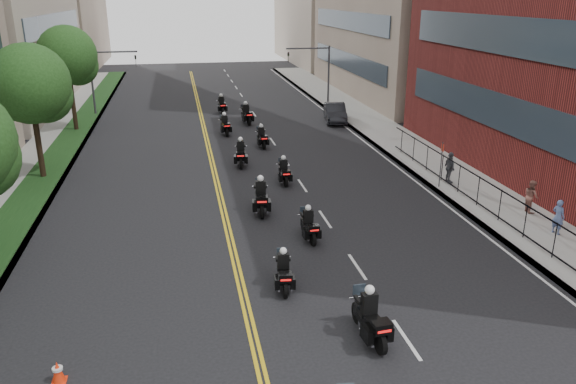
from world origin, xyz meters
name	(u,v)px	position (x,y,z in m)	size (l,w,h in m)	color
sidewalk_right	(415,153)	(12.00, 25.00, 0.07)	(4.00, 90.00, 0.15)	gray
sidewalk_left	(33,173)	(-12.00, 25.00, 0.07)	(4.00, 90.00, 0.15)	gray
grass_strip	(47,171)	(-11.20, 25.00, 0.17)	(2.00, 90.00, 0.04)	#143312
iron_fence	(512,213)	(11.00, 12.00, 0.90)	(0.05, 28.00, 1.50)	black
street_trees	(6,109)	(-11.05, 18.61, 5.13)	(4.40, 38.40, 7.98)	black
traffic_signal_right	(319,67)	(9.54, 42.00, 3.70)	(4.09, 0.20, 5.60)	#3F3F44
traffic_signal_left	(103,72)	(-9.54, 42.00, 3.70)	(4.09, 0.20, 5.60)	#3F3F44
motorcycle_1	(370,319)	(2.08, 5.26, 0.71)	(0.66, 2.44, 1.80)	black
motorcycle_2	(284,273)	(0.06, 8.91, 0.61)	(0.58, 2.11, 1.55)	black
motorcycle_3	(309,226)	(1.92, 12.91, 0.61)	(0.51, 2.11, 1.56)	black
motorcycle_4	(261,198)	(0.35, 16.45, 0.74)	(0.69, 2.52, 1.86)	black
motorcycle_5	(284,172)	(2.28, 20.66, 0.63)	(0.50, 2.15, 1.59)	black
motorcycle_6	(241,154)	(0.29, 24.54, 0.71)	(0.71, 2.42, 1.79)	black
motorcycle_7	(262,138)	(2.21, 28.67, 0.64)	(0.55, 2.20, 1.63)	black
motorcycle_8	(225,126)	(0.02, 32.86, 0.67)	(0.64, 2.30, 1.70)	black
motorcycle_9	(246,115)	(2.07, 36.19, 0.73)	(0.76, 2.50, 1.85)	black
motorcycle_10	(222,106)	(0.43, 40.86, 0.69)	(0.57, 2.36, 1.74)	black
parked_sedan	(335,113)	(9.40, 35.55, 0.76)	(1.60, 4.59, 1.51)	black
pedestrian_a	(558,217)	(12.66, 11.12, 0.94)	(0.57, 0.38, 1.57)	#4D5F8E
pedestrian_b	(531,196)	(13.05, 13.69, 0.94)	(0.77, 0.60, 1.59)	#8B574C
pedestrian_c	(450,168)	(11.20, 18.50, 1.03)	(1.03, 0.43, 1.76)	#44464C
traffic_cone	(58,372)	(-7.00, 4.96, 0.32)	(0.39, 0.39, 0.65)	#FF300D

